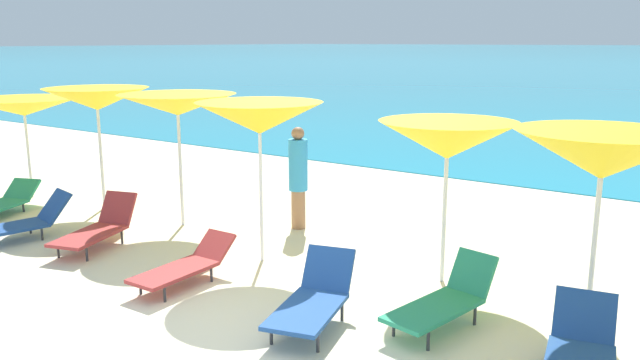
# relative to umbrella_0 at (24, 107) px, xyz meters

# --- Properties ---
(ground_plane) EXTENTS (50.00, 100.00, 0.30)m
(ground_plane) POSITION_rel_umbrella_0_xyz_m (7.60, 7.40, -2.00)
(ground_plane) COLOR beige
(umbrella_0) EXTENTS (2.27, 2.27, 2.03)m
(umbrella_0) POSITION_rel_umbrella_0_xyz_m (0.00, 0.00, 0.00)
(umbrella_0) COLOR silver
(umbrella_0) RESTS_ON ground_plane
(umbrella_1) EXTENTS (1.92, 1.92, 2.30)m
(umbrella_1) POSITION_rel_umbrella_0_xyz_m (1.98, 0.28, 0.24)
(umbrella_1) COLOR silver
(umbrella_1) RESTS_ON ground_plane
(umbrella_2) EXTENTS (2.03, 2.03, 2.28)m
(umbrella_2) POSITION_rel_umbrella_0_xyz_m (4.07, 0.33, 0.25)
(umbrella_2) COLOR silver
(umbrella_2) RESTS_ON ground_plane
(umbrella_3) EXTENTS (1.99, 1.99, 2.32)m
(umbrella_3) POSITION_rel_umbrella_0_xyz_m (6.39, -0.29, 0.24)
(umbrella_3) COLOR silver
(umbrella_3) RESTS_ON ground_plane
(umbrella_4) EXTENTS (1.81, 1.81, 2.16)m
(umbrella_4) POSITION_rel_umbrella_0_xyz_m (8.90, 0.44, 0.06)
(umbrella_4) COLOR silver
(umbrella_4) RESTS_ON ground_plane
(umbrella_5) EXTENTS (2.07, 2.07, 2.22)m
(umbrella_5) POSITION_rel_umbrella_0_xyz_m (10.82, 0.13, 0.10)
(umbrella_5) COLOR silver
(umbrella_5) RESTS_ON ground_plane
(lounge_chair_0) EXTENTS (0.90, 1.69, 0.70)m
(lounge_chair_0) POSITION_rel_umbrella_0_xyz_m (2.56, -1.73, -1.55)
(lounge_chair_0) COLOR #1E478C
(lounge_chair_0) RESTS_ON ground_plane
(lounge_chair_1) EXTENTS (0.96, 1.58, 0.74)m
(lounge_chair_1) POSITION_rel_umbrella_0_xyz_m (8.29, -1.66, -1.52)
(lounge_chair_1) COLOR #1E478C
(lounge_chair_1) RESTS_ON ground_plane
(lounge_chair_3) EXTENTS (0.53, 1.55, 0.55)m
(lounge_chair_3) POSITION_rel_umbrella_0_xyz_m (6.17, -1.59, -1.59)
(lounge_chair_3) COLOR #A53333
(lounge_chair_3) RESTS_ON ground_plane
(lounge_chair_4) EXTENTS (0.86, 1.49, 0.66)m
(lounge_chair_4) POSITION_rel_umbrella_0_xyz_m (11.03, -1.10, -1.60)
(lounge_chair_4) COLOR #1E478C
(lounge_chair_4) RESTS_ON ground_plane
(lounge_chair_5) EXTENTS (1.01, 1.65, 0.74)m
(lounge_chair_5) POSITION_rel_umbrella_0_xyz_m (3.89, -1.27, -1.53)
(lounge_chair_5) COLOR #A53333
(lounge_chair_5) RESTS_ON ground_plane
(lounge_chair_6) EXTENTS (0.81, 1.60, 0.73)m
(lounge_chair_6) POSITION_rel_umbrella_0_xyz_m (9.50, -0.83, -1.53)
(lounge_chair_6) COLOR #268C66
(lounge_chair_6) RESTS_ON ground_plane
(lounge_chair_7) EXTENTS (1.12, 1.69, 0.53)m
(lounge_chair_7) POSITION_rel_umbrella_0_xyz_m (0.79, -1.07, -1.62)
(lounge_chair_7) COLOR #268C66
(lounge_chair_7) RESTS_ON ground_plane
(beachgoer_1) EXTENTS (0.32, 0.32, 1.75)m
(beachgoer_1) POSITION_rel_umbrella_0_xyz_m (5.84, 1.34, -0.92)
(beachgoer_1) COLOR #A3704C
(beachgoer_1) RESTS_ON ground_plane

